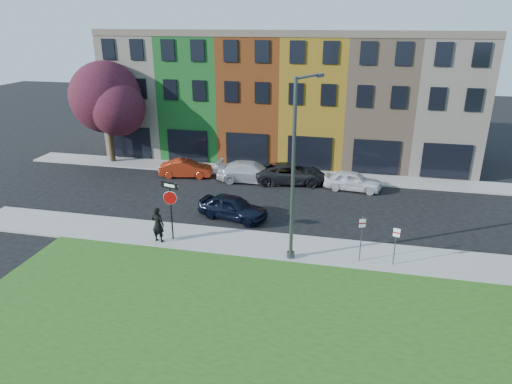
% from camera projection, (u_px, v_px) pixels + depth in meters
% --- Properties ---
extents(ground, '(120.00, 120.00, 0.00)m').
position_uv_depth(ground, '(270.00, 277.00, 21.18)').
color(ground, black).
rests_on(ground, ground).
extents(sidewalk_near, '(40.00, 3.00, 0.12)m').
position_uv_depth(sidewalk_near, '(319.00, 251.00, 23.49)').
color(sidewalk_near, gray).
rests_on(sidewalk_near, ground).
extents(sidewalk_far, '(40.00, 2.40, 0.12)m').
position_uv_depth(sidewalk_far, '(269.00, 172.00, 35.45)').
color(sidewalk_far, gray).
rests_on(sidewalk_far, ground).
extents(rowhouse_block, '(30.00, 10.12, 10.00)m').
position_uv_depth(rowhouse_block, '(289.00, 96.00, 39.23)').
color(rowhouse_block, beige).
rests_on(rowhouse_block, ground).
extents(stop_sign, '(1.02, 0.32, 3.23)m').
position_uv_depth(stop_sign, '(170.00, 199.00, 23.87)').
color(stop_sign, black).
rests_on(stop_sign, sidewalk_near).
extents(man, '(0.83, 0.65, 1.94)m').
position_uv_depth(man, '(158.00, 225.00, 24.03)').
color(man, black).
rests_on(man, sidewalk_near).
extents(sedan_near, '(3.75, 5.05, 1.44)m').
position_uv_depth(sedan_near, '(233.00, 207.00, 27.21)').
color(sedan_near, black).
rests_on(sedan_near, ground).
extents(parked_car_red, '(2.69, 4.40, 1.30)m').
position_uv_depth(parked_car_red, '(186.00, 169.00, 34.47)').
color(parked_car_red, maroon).
rests_on(parked_car_red, ground).
extents(parked_car_silver, '(2.71, 5.32, 1.47)m').
position_uv_depth(parked_car_silver, '(251.00, 172.00, 33.44)').
color(parked_car_silver, '#BBBCC1').
rests_on(parked_car_silver, ground).
extents(parked_car_dark, '(3.91, 5.84, 1.43)m').
position_uv_depth(parked_car_dark, '(291.00, 173.00, 33.18)').
color(parked_car_dark, black).
rests_on(parked_car_dark, ground).
extents(parked_car_white, '(2.33, 4.24, 1.34)m').
position_uv_depth(parked_car_white, '(353.00, 181.00, 31.80)').
color(parked_car_white, silver).
rests_on(parked_car_white, ground).
extents(street_lamp, '(1.26, 2.43, 8.81)m').
position_uv_depth(street_lamp, '(295.00, 172.00, 21.30)').
color(street_lamp, '#45474A').
rests_on(street_lamp, sidewalk_near).
extents(parking_sign_a, '(0.30, 0.16, 2.37)m').
position_uv_depth(parking_sign_a, '(362.00, 234.00, 21.88)').
color(parking_sign_a, '#45474A').
rests_on(parking_sign_a, sidewalk_near).
extents(parking_sign_b, '(0.31, 0.12, 1.99)m').
position_uv_depth(parking_sign_b, '(396.00, 241.00, 21.63)').
color(parking_sign_b, '#45474A').
rests_on(parking_sign_b, sidewalk_near).
extents(tree_purple, '(6.80, 5.95, 8.12)m').
position_uv_depth(tree_purple, '(108.00, 99.00, 36.35)').
color(tree_purple, black).
rests_on(tree_purple, sidewalk_far).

